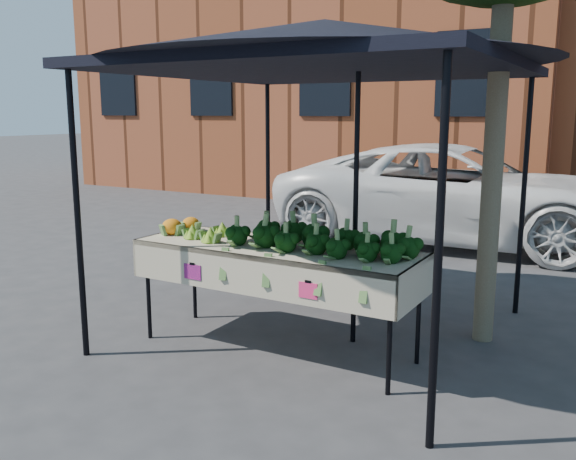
{
  "coord_description": "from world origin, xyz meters",
  "views": [
    {
      "loc": [
        2.45,
        -4.09,
        1.97
      ],
      "look_at": [
        -0.06,
        0.33,
        1.0
      ],
      "focal_mm": 38.36,
      "sensor_mm": 36.0,
      "label": 1
    }
  ],
  "objects_px": {
    "vehicle": "(462,62)",
    "street_tree": "(500,50)",
    "table": "(276,299)",
    "canopy": "(323,183)"
  },
  "relations": [
    {
      "from": "canopy",
      "to": "street_tree",
      "type": "xyz_separation_m",
      "value": [
        1.33,
        0.54,
        1.1
      ]
    },
    {
      "from": "vehicle",
      "to": "street_tree",
      "type": "height_order",
      "value": "vehicle"
    },
    {
      "from": "canopy",
      "to": "table",
      "type": "bearing_deg",
      "value": -102.94
    },
    {
      "from": "vehicle",
      "to": "street_tree",
      "type": "relative_size",
      "value": 1.1
    },
    {
      "from": "canopy",
      "to": "vehicle",
      "type": "distance_m",
      "value": 4.78
    },
    {
      "from": "vehicle",
      "to": "street_tree",
      "type": "xyz_separation_m",
      "value": [
        1.33,
        -4.05,
        -0.24
      ]
    },
    {
      "from": "table",
      "to": "vehicle",
      "type": "bearing_deg",
      "value": 88.61
    },
    {
      "from": "table",
      "to": "vehicle",
      "type": "distance_m",
      "value": 5.64
    },
    {
      "from": "vehicle",
      "to": "canopy",
      "type": "bearing_deg",
      "value": 177.45
    },
    {
      "from": "table",
      "to": "canopy",
      "type": "height_order",
      "value": "canopy"
    }
  ]
}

